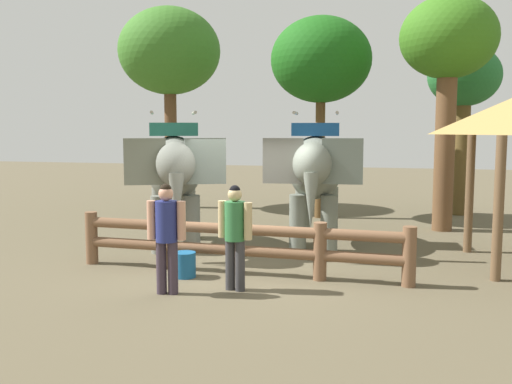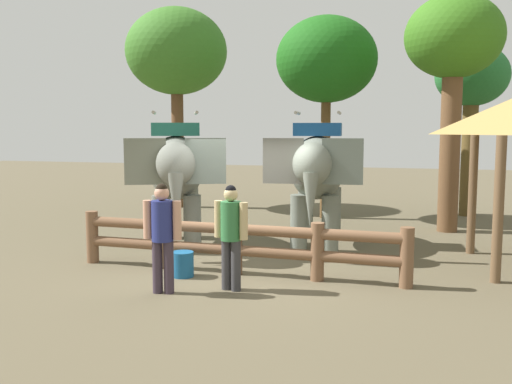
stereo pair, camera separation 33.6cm
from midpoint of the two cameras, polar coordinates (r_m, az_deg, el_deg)
ground_plane at (r=10.89m, az=-2.74°, el=-8.14°), size 60.00×60.00×0.00m
log_fence at (r=10.79m, az=-2.71°, el=-5.00°), size 6.43×0.42×1.05m
elephant_near_left at (r=13.24m, az=-8.81°, el=2.05°), size 2.74×3.68×3.11m
elephant_center at (r=13.29m, az=5.14°, el=2.10°), size 2.06×3.65×3.10m
tourist_woman_in_black at (r=9.56m, az=-9.85°, el=-3.79°), size 0.64×0.39×1.83m
tourist_man_in_blue at (r=9.65m, az=-3.09°, el=-3.76°), size 0.62×0.41×1.78m
tree_far_left at (r=19.08m, az=19.41°, el=10.20°), size 2.21×2.21×5.26m
tree_back_center at (r=20.07m, az=-9.04°, el=13.43°), size 3.41×3.41×6.73m
tree_far_right at (r=16.05m, az=17.91°, el=13.53°), size 2.50×2.50×6.11m
tree_deep_back at (r=17.57m, az=5.90°, el=12.77°), size 2.98×2.98×6.00m
feed_bucket at (r=10.74m, az=-7.97°, el=-7.14°), size 0.41×0.41×0.46m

